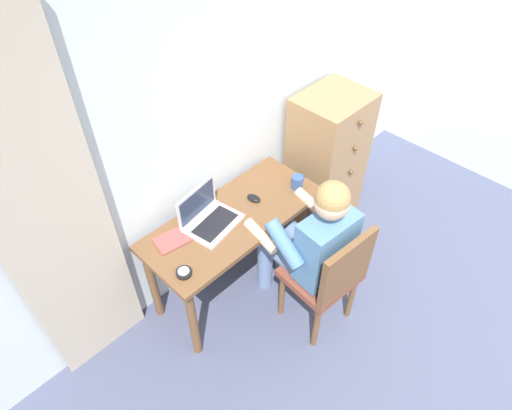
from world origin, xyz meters
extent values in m
cube|color=silver|center=(0.00, 2.20, 1.25)|extent=(4.80, 0.05, 2.50)
cube|color=#BCAD99|center=(-1.26, 2.13, 1.10)|extent=(0.55, 0.03, 2.20)
cube|color=brown|center=(-0.32, 1.87, 0.69)|extent=(1.23, 0.53, 0.03)
cylinder|color=brown|center=(-0.87, 1.66, 0.34)|extent=(0.06, 0.06, 0.68)
cylinder|color=brown|center=(0.24, 1.66, 0.34)|extent=(0.06, 0.06, 0.68)
cylinder|color=brown|center=(-0.87, 2.07, 0.34)|extent=(0.06, 0.06, 0.68)
cylinder|color=brown|center=(0.24, 2.07, 0.34)|extent=(0.06, 0.06, 0.68)
cube|color=#9E754C|center=(0.74, 1.92, 0.55)|extent=(0.54, 0.44, 1.11)
sphere|color=brown|center=(0.74, 1.69, 0.11)|extent=(0.04, 0.04, 0.04)
sphere|color=brown|center=(0.74, 1.69, 0.33)|extent=(0.04, 0.04, 0.04)
sphere|color=brown|center=(0.74, 1.69, 0.55)|extent=(0.04, 0.04, 0.04)
sphere|color=brown|center=(0.74, 1.69, 0.78)|extent=(0.04, 0.04, 0.04)
sphere|color=brown|center=(0.74, 1.69, 1.00)|extent=(0.04, 0.04, 0.04)
cube|color=brown|center=(-0.12, 1.29, 0.45)|extent=(0.45, 0.43, 0.05)
cube|color=brown|center=(-0.13, 1.11, 0.69)|extent=(0.42, 0.08, 0.42)
cylinder|color=brown|center=(0.06, 1.44, 0.21)|extent=(0.04, 0.04, 0.43)
cylinder|color=brown|center=(-0.27, 1.46, 0.21)|extent=(0.04, 0.04, 0.43)
cylinder|color=brown|center=(0.04, 1.12, 0.21)|extent=(0.04, 0.04, 0.43)
cylinder|color=brown|center=(-0.30, 1.15, 0.21)|extent=(0.04, 0.04, 0.43)
cylinder|color=#6B84AD|center=(-0.01, 1.50, 0.50)|extent=(0.17, 0.41, 0.14)
cylinder|color=#6B84AD|center=(-0.19, 1.52, 0.50)|extent=(0.17, 0.41, 0.14)
cylinder|color=#6B84AD|center=(0.00, 1.70, 0.25)|extent=(0.11, 0.11, 0.50)
cylinder|color=#6B84AD|center=(-0.17, 1.72, 0.25)|extent=(0.11, 0.11, 0.50)
cube|color=teal|center=(-0.12, 1.28, 0.73)|extent=(0.38, 0.23, 0.46)
cylinder|color=teal|center=(0.11, 1.39, 0.81)|extent=(0.11, 0.30, 0.25)
cylinder|color=teal|center=(-0.33, 1.43, 0.81)|extent=(0.11, 0.30, 0.25)
cylinder|color=#DBAD8E|center=(0.13, 1.59, 0.71)|extent=(0.09, 0.27, 0.11)
cylinder|color=#DBAD8E|center=(-0.31, 1.63, 0.71)|extent=(0.09, 0.27, 0.11)
sphere|color=#DBAD8E|center=(-0.12, 1.29, 1.09)|extent=(0.20, 0.20, 0.20)
sphere|color=#9E7A47|center=(-0.12, 1.29, 1.12)|extent=(0.20, 0.20, 0.20)
cube|color=silver|center=(-0.46, 1.90, 0.72)|extent=(0.38, 0.29, 0.02)
cube|color=black|center=(-0.45, 1.89, 0.73)|extent=(0.31, 0.20, 0.00)
cube|color=silver|center=(-0.48, 2.02, 0.84)|extent=(0.34, 0.07, 0.22)
cube|color=#2D3851|center=(-0.48, 2.02, 0.84)|extent=(0.30, 0.05, 0.18)
ellipsoid|color=black|center=(-0.12, 1.88, 0.73)|extent=(0.07, 0.11, 0.03)
cylinder|color=black|center=(-0.83, 1.74, 0.73)|extent=(0.09, 0.09, 0.03)
cylinder|color=silver|center=(-0.83, 1.74, 0.74)|extent=(0.06, 0.06, 0.00)
cube|color=#994742|center=(-0.72, 1.98, 0.72)|extent=(0.23, 0.18, 0.01)
cylinder|color=#33518C|center=(0.17, 1.76, 0.76)|extent=(0.08, 0.08, 0.09)
torus|color=#33518C|center=(0.23, 1.76, 0.76)|extent=(0.06, 0.01, 0.06)
camera|label=1|loc=(-1.62, 0.39, 2.72)|focal=30.85mm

